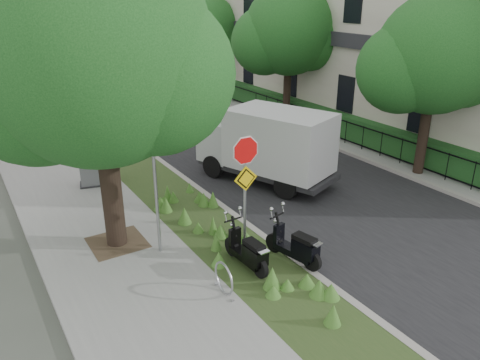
# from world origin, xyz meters

# --- Properties ---
(ground) EXTENTS (120.00, 120.00, 0.00)m
(ground) POSITION_xyz_m (0.00, 0.00, 0.00)
(ground) COLOR #4C5147
(ground) RESTS_ON ground
(sidewalk_near) EXTENTS (3.50, 60.00, 0.12)m
(sidewalk_near) POSITION_xyz_m (-4.25, 10.00, 0.06)
(sidewalk_near) COLOR gray
(sidewalk_near) RESTS_ON ground
(verge) EXTENTS (2.00, 60.00, 0.12)m
(verge) POSITION_xyz_m (-1.50, 10.00, 0.06)
(verge) COLOR #2E481E
(verge) RESTS_ON ground
(kerb_near) EXTENTS (0.20, 60.00, 0.13)m
(kerb_near) POSITION_xyz_m (-0.50, 10.00, 0.07)
(kerb_near) COLOR #9E9991
(kerb_near) RESTS_ON ground
(road) EXTENTS (7.00, 60.00, 0.01)m
(road) POSITION_xyz_m (3.00, 10.00, 0.01)
(road) COLOR black
(road) RESTS_ON ground
(kerb_far) EXTENTS (0.20, 60.00, 0.13)m
(kerb_far) POSITION_xyz_m (6.50, 10.00, 0.07)
(kerb_far) COLOR #9E9991
(kerb_far) RESTS_ON ground
(footpath_far) EXTENTS (3.20, 60.00, 0.12)m
(footpath_far) POSITION_xyz_m (8.20, 10.00, 0.06)
(footpath_far) COLOR gray
(footpath_far) RESTS_ON ground
(street_tree_main) EXTENTS (6.21, 5.54, 7.66)m
(street_tree_main) POSITION_xyz_m (-4.08, 2.86, 4.80)
(street_tree_main) COLOR black
(street_tree_main) RESTS_ON ground
(bare_post) EXTENTS (0.08, 0.08, 4.00)m
(bare_post) POSITION_xyz_m (-3.20, 1.80, 2.12)
(bare_post) COLOR #A5A8AD
(bare_post) RESTS_ON ground
(bike_hoop) EXTENTS (0.06, 0.78, 0.77)m
(bike_hoop) POSITION_xyz_m (-2.70, -0.60, 0.50)
(bike_hoop) COLOR #A5A8AD
(bike_hoop) RESTS_ON ground
(sign_assembly) EXTENTS (0.94, 0.08, 3.22)m
(sign_assembly) POSITION_xyz_m (-1.40, 0.58, 2.33)
(sign_assembly) COLOR #A5A8AD
(sign_assembly) RESTS_ON ground
(fence_far) EXTENTS (0.04, 24.00, 1.00)m
(fence_far) POSITION_xyz_m (7.20, 10.00, 0.67)
(fence_far) COLOR black
(fence_far) RESTS_ON ground
(hedge_far) EXTENTS (1.00, 24.00, 1.10)m
(hedge_far) POSITION_xyz_m (7.90, 10.00, 0.67)
(hedge_far) COLOR #1C4518
(hedge_far) RESTS_ON footpath_far
(terrace_houses) EXTENTS (7.40, 26.40, 8.20)m
(terrace_houses) POSITION_xyz_m (11.49, 10.00, 4.16)
(terrace_houses) COLOR beige
(terrace_houses) RESTS_ON ground
(far_tree_a) EXTENTS (4.60, 4.10, 6.22)m
(far_tree_a) POSITION_xyz_m (6.94, 2.05, 4.13)
(far_tree_a) COLOR black
(far_tree_a) RESTS_ON ground
(far_tree_b) EXTENTS (4.83, 4.31, 6.56)m
(far_tree_b) POSITION_xyz_m (6.94, 10.05, 4.37)
(far_tree_b) COLOR black
(far_tree_b) RESTS_ON ground
(far_tree_c) EXTENTS (4.37, 3.89, 5.93)m
(far_tree_c) POSITION_xyz_m (6.94, 18.04, 3.95)
(far_tree_c) COLOR black
(far_tree_c) RESTS_ON ground
(scooter_near) EXTENTS (0.39, 1.68, 0.80)m
(scooter_near) POSITION_xyz_m (-1.70, -0.11, 0.51)
(scooter_near) COLOR black
(scooter_near) RESTS_ON ground
(scooter_far) EXTENTS (0.59, 1.68, 0.81)m
(scooter_far) POSITION_xyz_m (-0.56, -0.52, 0.51)
(scooter_far) COLOR black
(scooter_far) RESTS_ON ground
(box_truck) EXTENTS (3.46, 5.24, 2.22)m
(box_truck) POSITION_xyz_m (1.98, 4.46, 1.45)
(box_truck) COLOR #262628
(box_truck) RESTS_ON ground
(utility_cabinet) EXTENTS (1.14, 0.89, 1.34)m
(utility_cabinet) POSITION_xyz_m (-3.36, 7.12, 0.76)
(utility_cabinet) COLOR #262628
(utility_cabinet) RESTS_ON ground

